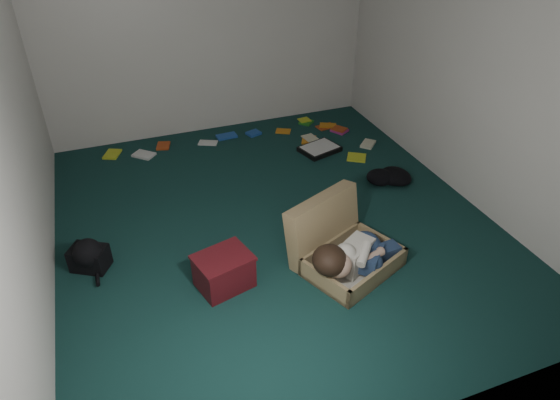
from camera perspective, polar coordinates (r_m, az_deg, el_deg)
floor at (r=4.85m, az=-0.63°, el=-2.51°), size 4.50×4.50×0.00m
wall_back at (r=6.27m, az=-8.23°, el=18.99°), size 4.50×0.00×4.50m
wall_front at (r=2.50m, az=17.40°, el=-7.01°), size 4.50×0.00×4.50m
wall_left at (r=4.05m, az=-28.59°, el=6.71°), size 0.00×4.50×4.50m
wall_right at (r=5.20m, az=21.13°, el=14.04°), size 0.00×4.50×4.50m
suitcase at (r=4.31m, az=6.89°, el=-5.23°), size 1.00×0.99×0.57m
person at (r=4.16m, az=8.49°, el=-6.27°), size 0.86×0.45×0.35m
maroon_bin at (r=4.09m, az=-6.44°, el=-8.08°), size 0.51×0.44×0.30m
backpack at (r=4.56m, az=-20.97°, el=-6.13°), size 0.48×0.45×0.23m
clothing_pile at (r=5.59m, az=12.72°, el=2.87°), size 0.58×0.54×0.15m
paper_tray at (r=6.08m, az=4.55°, el=5.84°), size 0.52×0.44×0.06m
book_scatter at (r=6.32m, az=-2.00°, el=6.91°), size 3.18×1.35×0.02m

